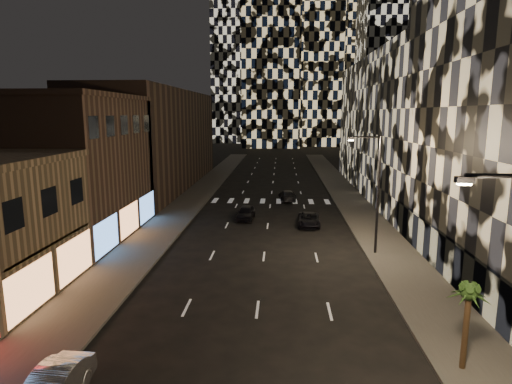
# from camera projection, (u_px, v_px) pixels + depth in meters

# --- Properties ---
(sidewalk_left) EXTENTS (4.00, 120.00, 0.15)m
(sidewalk_left) POSITION_uv_depth(u_px,v_px,m) (191.00, 200.00, 53.86)
(sidewalk_left) COLOR #47443F
(sidewalk_left) RESTS_ON ground
(sidewalk_right) EXTENTS (4.00, 120.00, 0.15)m
(sidewalk_right) POSITION_uv_depth(u_px,v_px,m) (352.00, 201.00, 52.71)
(sidewalk_right) COLOR #47443F
(sidewalk_right) RESTS_ON ground
(curb_left) EXTENTS (0.20, 120.00, 0.15)m
(curb_left) POSITION_uv_depth(u_px,v_px,m) (208.00, 200.00, 53.74)
(curb_left) COLOR #4C4C47
(curb_left) RESTS_ON ground
(curb_right) EXTENTS (0.20, 120.00, 0.15)m
(curb_right) POSITION_uv_depth(u_px,v_px,m) (335.00, 201.00, 52.83)
(curb_right) COLOR #4C4C47
(curb_right) RESTS_ON ground
(retail_brown) EXTENTS (10.00, 15.00, 12.00)m
(retail_brown) POSITION_uv_depth(u_px,v_px,m) (70.00, 169.00, 36.99)
(retail_brown) COLOR #4F382C
(retail_brown) RESTS_ON ground
(retail_filler_left) EXTENTS (10.00, 40.00, 14.00)m
(retail_filler_left) POSITION_uv_depth(u_px,v_px,m) (157.00, 139.00, 62.83)
(retail_filler_left) COLOR #4F382C
(retail_filler_left) RESTS_ON ground
(midrise_base) EXTENTS (0.60, 25.00, 3.00)m
(midrise_base) POSITION_uv_depth(u_px,v_px,m) (453.00, 261.00, 27.28)
(midrise_base) COLOR #383838
(midrise_base) RESTS_ON ground
(midrise_filler_right) EXTENTS (16.00, 40.00, 18.00)m
(midrise_filler_right) POSITION_uv_depth(u_px,v_px,m) (421.00, 127.00, 57.39)
(midrise_filler_right) COLOR #232326
(midrise_filler_right) RESTS_ON ground
(streetlight_far) EXTENTS (2.55, 0.25, 9.00)m
(streetlight_far) POSITION_uv_depth(u_px,v_px,m) (375.00, 186.00, 32.21)
(streetlight_far) COLOR black
(streetlight_far) RESTS_ON sidewalk_right
(car_dark_midlane) EXTENTS (1.87, 4.17, 1.39)m
(car_dark_midlane) POSITION_uv_depth(u_px,v_px,m) (246.00, 213.00, 44.06)
(car_dark_midlane) COLOR black
(car_dark_midlane) RESTS_ON ground
(car_dark_oncoming) EXTENTS (2.28, 4.67, 1.31)m
(car_dark_oncoming) POSITION_uv_depth(u_px,v_px,m) (287.00, 195.00, 53.47)
(car_dark_oncoming) COLOR black
(car_dark_oncoming) RESTS_ON ground
(car_dark_rightlane) EXTENTS (2.24, 4.55, 1.24)m
(car_dark_rightlane) POSITION_uv_depth(u_px,v_px,m) (309.00, 220.00, 41.45)
(car_dark_rightlane) COLOR black
(car_dark_rightlane) RESTS_ON ground
(palm_tree) EXTENTS (1.93, 1.91, 3.79)m
(palm_tree) POSITION_uv_depth(u_px,v_px,m) (469.00, 298.00, 17.57)
(palm_tree) COLOR #47331E
(palm_tree) RESTS_ON sidewalk_right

